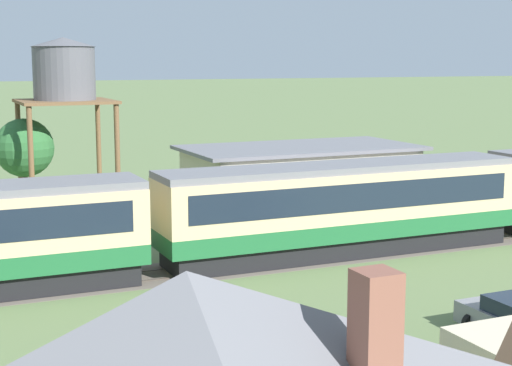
% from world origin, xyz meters
% --- Properties ---
extents(passenger_train, '(89.62, 3.19, 4.16)m').
position_xyz_m(passenger_train, '(-14.74, 1.52, 2.31)').
color(passenger_train, '#1E6033').
rests_on(passenger_train, ground_plane).
extents(railway_track, '(150.96, 3.60, 0.04)m').
position_xyz_m(railway_track, '(-11.12, 1.52, 0.01)').
color(railway_track, '#665B51').
rests_on(railway_track, ground_plane).
extents(station_building, '(13.61, 8.46, 3.81)m').
position_xyz_m(station_building, '(-11.98, 11.61, 1.93)').
color(station_building, beige).
rests_on(station_building, ground_plane).
extents(water_tower, '(4.98, 4.98, 9.98)m').
position_xyz_m(water_tower, '(-24.93, 14.32, 7.92)').
color(water_tower, brown).
rests_on(water_tower, ground_plane).
extents(yard_tree_0, '(3.18, 3.18, 5.67)m').
position_xyz_m(yard_tree_0, '(-27.13, 14.74, 4.07)').
color(yard_tree_0, '#4C3823').
rests_on(yard_tree_0, ground_plane).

